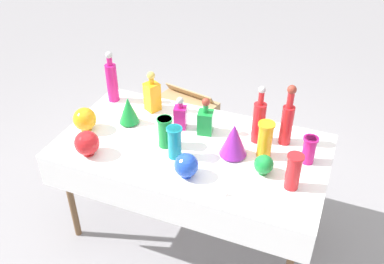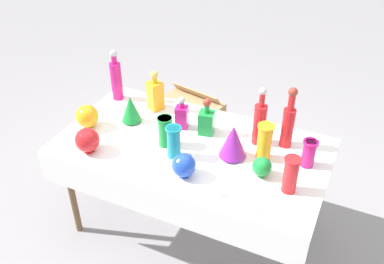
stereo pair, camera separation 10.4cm
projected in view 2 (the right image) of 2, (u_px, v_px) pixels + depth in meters
The scene contains 22 objects.
ground_plane at pixel (192, 228), 3.12m from camera, with size 40.00×40.00×0.00m, color gray.
display_table at pixel (190, 155), 2.70m from camera, with size 1.68×0.91×0.76m.
tall_bottle_0 at pixel (288, 122), 2.58m from camera, with size 0.08×0.08×0.41m.
tall_bottle_1 at pixel (260, 122), 2.62m from camera, with size 0.08×0.08×0.39m.
tall_bottle_2 at pixel (116, 79), 3.06m from camera, with size 0.08×0.08×0.38m.
square_decanter_0 at pixel (207, 120), 2.74m from camera, with size 0.11×0.11×0.26m.
square_decanter_1 at pixel (155, 94), 2.97m from camera, with size 0.12×0.12×0.30m.
square_decanter_2 at pixel (182, 115), 2.79m from camera, with size 0.10×0.10×0.23m.
slender_vase_0 at pixel (309, 152), 2.47m from camera, with size 0.09×0.09×0.17m.
slender_vase_1 at pixel (291, 174), 2.28m from camera, with size 0.09×0.09×0.22m.
slender_vase_2 at pixel (265, 141), 2.50m from camera, with size 0.10×0.10×0.24m.
slender_vase_3 at pixel (174, 141), 2.53m from camera, with size 0.10×0.10×0.21m.
slender_vase_4 at pixel (165, 131), 2.63m from camera, with size 0.10×0.10×0.20m.
fluted_vase_0 at pixel (233, 141), 2.53m from camera, with size 0.17×0.17×0.22m.
fluted_vase_1 at pixel (131, 109), 2.85m from camera, with size 0.14×0.14×0.19m.
round_bowl_0 at pixel (184, 165), 2.40m from camera, with size 0.14×0.14×0.15m.
round_bowl_1 at pixel (87, 140), 2.59m from camera, with size 0.15×0.15×0.16m.
round_bowl_2 at pixel (87, 116), 2.80m from camera, with size 0.15×0.15×0.16m.
round_bowl_3 at pixel (262, 167), 2.41m from camera, with size 0.11×0.11×0.12m.
price_tag_left at pixel (254, 208), 2.20m from camera, with size 0.06×0.01×0.04m, color white.
price_tag_center at pixel (218, 193), 2.29m from camera, with size 0.05×0.01×0.05m, color white.
cardboard_box_behind_left at pixel (192, 119), 3.96m from camera, with size 0.60×0.42×0.46m.
Camera 2 is at (0.90, -1.95, 2.37)m, focal length 40.00 mm.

